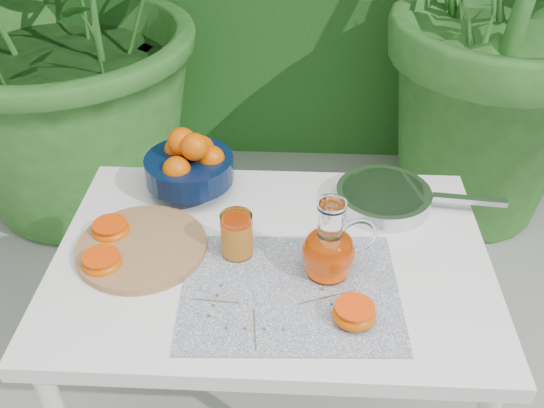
{
  "coord_description": "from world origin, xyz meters",
  "views": [
    {
      "loc": [
        0.13,
        -1.12,
        1.67
      ],
      "look_at": [
        0.08,
        -0.05,
        0.88
      ],
      "focal_mm": 40.0,
      "sensor_mm": 36.0,
      "label": 1
    }
  ],
  "objects_px": {
    "cutting_board": "(142,247)",
    "juice_pitcher": "(330,249)",
    "fruit_bowl": "(190,163)",
    "saute_pan": "(385,197)",
    "white_table": "(272,280)"
  },
  "relations": [
    {
      "from": "cutting_board",
      "to": "saute_pan",
      "type": "bearing_deg",
      "value": 19.68
    },
    {
      "from": "cutting_board",
      "to": "saute_pan",
      "type": "distance_m",
      "value": 0.62
    },
    {
      "from": "saute_pan",
      "to": "fruit_bowl",
      "type": "bearing_deg",
      "value": 175.13
    },
    {
      "from": "cutting_board",
      "to": "white_table",
      "type": "bearing_deg",
      "value": 0.13
    },
    {
      "from": "cutting_board",
      "to": "fruit_bowl",
      "type": "xyz_separation_m",
      "value": [
        0.08,
        0.25,
        0.07
      ]
    },
    {
      "from": "juice_pitcher",
      "to": "saute_pan",
      "type": "distance_m",
      "value": 0.31
    },
    {
      "from": "juice_pitcher",
      "to": "saute_pan",
      "type": "bearing_deg",
      "value": 60.3
    },
    {
      "from": "white_table",
      "to": "juice_pitcher",
      "type": "relative_size",
      "value": 5.21
    },
    {
      "from": "fruit_bowl",
      "to": "saute_pan",
      "type": "distance_m",
      "value": 0.51
    },
    {
      "from": "cutting_board",
      "to": "fruit_bowl",
      "type": "height_order",
      "value": "fruit_bowl"
    },
    {
      "from": "white_table",
      "to": "cutting_board",
      "type": "distance_m",
      "value": 0.31
    },
    {
      "from": "fruit_bowl",
      "to": "white_table",
      "type": "bearing_deg",
      "value": -48.2
    },
    {
      "from": "cutting_board",
      "to": "saute_pan",
      "type": "xyz_separation_m",
      "value": [
        0.58,
        0.21,
        0.01
      ]
    },
    {
      "from": "cutting_board",
      "to": "juice_pitcher",
      "type": "distance_m",
      "value": 0.44
    },
    {
      "from": "cutting_board",
      "to": "juice_pitcher",
      "type": "relative_size",
      "value": 1.57
    }
  ]
}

